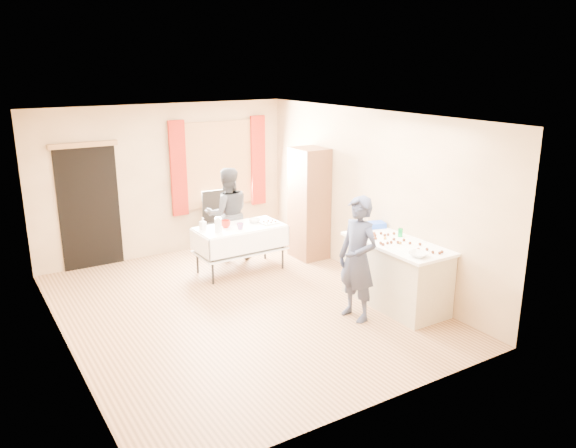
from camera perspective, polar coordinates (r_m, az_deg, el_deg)
floor at (r=7.86m, az=-4.89°, el=-8.50°), size 4.50×5.50×0.02m
ceiling at (r=7.18m, az=-5.39°, el=10.87°), size 4.50×5.50×0.02m
wall_back at (r=9.90m, az=-12.39°, el=4.33°), size 4.50×0.02×2.60m
wall_front at (r=5.22m, az=8.78°, el=-6.12°), size 4.50×0.02×2.60m
wall_left at (r=6.76m, az=-22.48°, el=-2.00°), size 0.02×5.50×2.60m
wall_right at (r=8.63m, az=8.39°, el=2.83°), size 0.02×5.50×2.60m
window_frame at (r=10.19m, az=-7.07°, el=6.06°), size 1.32×0.06×1.52m
window_pane at (r=10.18m, az=-7.03°, el=6.05°), size 1.20×0.02×1.40m
curtain_left at (r=9.85m, az=-11.08°, el=5.54°), size 0.28×0.06×1.65m
curtain_right at (r=10.49m, az=-3.07°, el=6.45°), size 0.28×0.06×1.65m
doorway at (r=9.59m, az=-19.53°, el=1.56°), size 0.95×0.04×2.00m
door_lintel at (r=9.38m, az=-20.07°, el=7.56°), size 1.05×0.06×0.08m
cabinet at (r=9.54m, az=2.15°, el=2.09°), size 0.50×0.60×1.89m
counter at (r=7.91m, az=10.89°, el=-4.97°), size 0.74×1.57×0.91m
party_table at (r=9.03m, az=-4.88°, el=-2.08°), size 1.42×0.75×0.75m
chair at (r=10.07m, az=-7.07°, el=-0.96°), size 0.48×0.48×1.07m
girl at (r=7.29m, az=7.10°, el=-3.54°), size 0.71×0.56×1.65m
woman at (r=9.54m, az=-6.13°, el=1.03°), size 1.05×0.97×1.58m
soda_can at (r=7.99m, az=11.35°, el=-0.85°), size 0.09×0.09×0.12m
mixing_bowl at (r=7.23m, az=13.14°, el=-3.03°), size 0.37×0.37×0.06m
foam_block at (r=8.17m, az=7.75°, el=-0.45°), size 0.18×0.15×0.08m
blue_basket at (r=8.37m, az=8.78°, el=-0.09°), size 0.34×0.27×0.08m
pitcher at (r=8.63m, az=-7.12°, el=-0.14°), size 0.11×0.11×0.22m
cup_red at (r=8.89m, az=-6.34°, el=0.01°), size 0.18×0.18×0.11m
cup_rainbow at (r=8.77m, az=-4.88°, el=-0.22°), size 0.17×0.17×0.10m
small_bowl at (r=9.14m, az=-3.40°, el=0.35°), size 0.27×0.27×0.06m
pastry_tray at (r=9.07m, az=-1.88°, el=0.12°), size 0.30×0.23×0.02m
bottle at (r=8.82m, az=-8.65°, el=0.05°), size 0.12×0.12×0.19m
cake_balls at (r=7.73m, az=10.71°, el=-1.70°), size 0.50×1.15×0.04m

